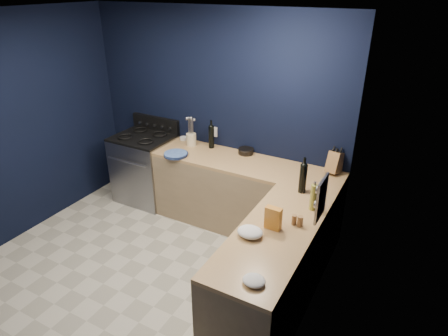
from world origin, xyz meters
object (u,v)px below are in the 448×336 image
Objects in this scene: knife_block at (335,162)px; crouton_bag at (273,218)px; gas_range at (146,169)px; utensil_crock at (191,139)px; plate_stack at (176,154)px.

knife_block reaches higher than crouton_bag.
gas_range is 0.87m from utensil_crock.
crouton_bag is (-0.19, -1.36, -0.02)m from knife_block.
utensil_crock is 2.07m from crouton_bag.
utensil_crock is at bearing -166.61° from knife_block.
gas_range is at bearing 157.35° from crouton_bag.
plate_stack is at bearing -155.10° from knife_block.
gas_range is at bearing -164.01° from knife_block.
utensil_crock is (-0.01, 0.38, 0.06)m from plate_stack.
crouton_bag is at bearing -25.11° from gas_range.
crouton_bag reaches higher than gas_range.
plate_stack is 1.89m from knife_block.
crouton_bag is (1.65, -1.25, 0.02)m from utensil_crock.
gas_range is at bearing -167.01° from utensil_crock.
knife_block is (2.52, 0.27, 0.56)m from gas_range.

